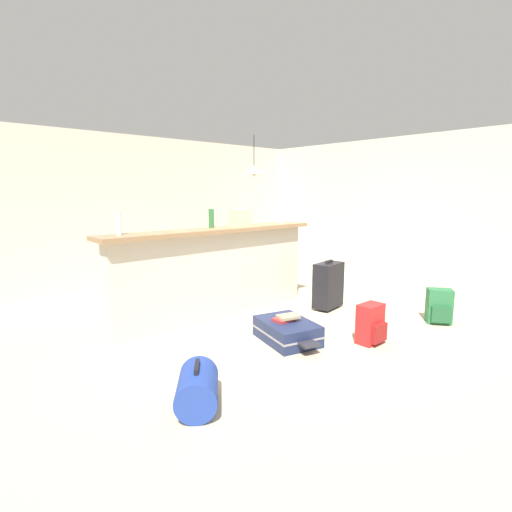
{
  "coord_description": "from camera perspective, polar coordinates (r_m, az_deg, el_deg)",
  "views": [
    {
      "loc": [
        -3.43,
        -3.35,
        1.58
      ],
      "look_at": [
        0.28,
        0.77,
        0.66
      ],
      "focal_mm": 27.59,
      "sensor_mm": 36.0,
      "label": 1
    }
  ],
  "objects": [
    {
      "name": "bottle_clear",
      "position": [
        4.31,
        -19.33,
        4.52
      ],
      "size": [
        0.06,
        0.06,
        0.25
      ],
      "primitive_type": "cylinder",
      "color": "silver",
      "rests_on": "bar_countertop"
    },
    {
      "name": "wall_back",
      "position": [
        7.27,
        -13.93,
        6.51
      ],
      "size": [
        6.6,
        0.1,
        2.5
      ],
      "primitive_type": "cube",
      "color": "beige",
      "rests_on": "ground_plane"
    },
    {
      "name": "book_stack",
      "position": [
        4.24,
        4.36,
        -8.95
      ],
      "size": [
        0.27,
        0.22,
        0.06
      ],
      "color": "#AD2D2D",
      "rests_on": "suitcase_flat_navy"
    },
    {
      "name": "wall_right",
      "position": [
        7.44,
        18.67,
        6.35
      ],
      "size": [
        0.1,
        6.0,
        2.5
      ],
      "primitive_type": "cube",
      "color": "beige",
      "rests_on": "ground_plane"
    },
    {
      "name": "bottle_white",
      "position": [
        5.71,
        3.8,
        6.16
      ],
      "size": [
        0.07,
        0.07,
        0.26
      ],
      "primitive_type": "cylinder",
      "color": "silver",
      "rests_on": "bar_countertop"
    },
    {
      "name": "dining_table",
      "position": [
        6.68,
        -0.41,
        1.35
      ],
      "size": [
        1.1,
        0.8,
        0.74
      ],
      "color": "#332319",
      "rests_on": "ground_plane"
    },
    {
      "name": "grocery_bag",
      "position": [
        5.12,
        -2.24,
        5.57
      ],
      "size": [
        0.26,
        0.18,
        0.22
      ],
      "primitive_type": "cube",
      "color": "beige",
      "rests_on": "bar_countertop"
    },
    {
      "name": "backpack_red",
      "position": [
        4.35,
        16.29,
        -9.5
      ],
      "size": [
        0.28,
        0.25,
        0.42
      ],
      "color": "red",
      "rests_on": "ground_plane"
    },
    {
      "name": "backpack_green",
      "position": [
        5.27,
        25.03,
        -6.69
      ],
      "size": [
        0.33,
        0.34,
        0.42
      ],
      "color": "#286B3D",
      "rests_on": "ground_plane"
    },
    {
      "name": "dining_chair_near_partition",
      "position": [
        6.22,
        2.7,
        -0.48
      ],
      "size": [
        0.47,
        0.47,
        0.93
      ],
      "color": "#9E754C",
      "rests_on": "ground_plane"
    },
    {
      "name": "bottle_green",
      "position": [
        4.93,
        -6.49,
        5.44
      ],
      "size": [
        0.07,
        0.07,
        0.23
      ],
      "primitive_type": "cylinder",
      "color": "#2D6B38",
      "rests_on": "bar_countertop"
    },
    {
      "name": "suitcase_flat_navy",
      "position": [
        4.27,
        4.53,
        -10.8
      ],
      "size": [
        0.66,
        0.88,
        0.22
      ],
      "color": "#1E284C",
      "rests_on": "ground_plane"
    },
    {
      "name": "partition_half_wall",
      "position": [
        4.96,
        -5.71,
        -2.78
      ],
      "size": [
        2.8,
        0.2,
        1.08
      ],
      "primitive_type": "cube",
      "color": "beige",
      "rests_on": "ground_plane"
    },
    {
      "name": "suitcase_upright_black",
      "position": [
        5.41,
        10.43,
        -4.14
      ],
      "size": [
        0.47,
        0.3,
        0.67
      ],
      "color": "black",
      "rests_on": "ground_plane"
    },
    {
      "name": "pendant_lamp",
      "position": [
        6.73,
        -0.3,
        12.37
      ],
      "size": [
        0.34,
        0.34,
        0.68
      ],
      "color": "black"
    },
    {
      "name": "ground_plane",
      "position": [
        5.06,
        3.48,
        -9.15
      ],
      "size": [
        13.0,
        13.0,
        0.05
      ],
      "primitive_type": "cube",
      "color": "#BCAD8E"
    },
    {
      "name": "duffel_bag_blue",
      "position": [
        3.08,
        -8.49,
        -18.44
      ],
      "size": [
        0.53,
        0.56,
        0.34
      ],
      "color": "#233D93",
      "rests_on": "ground_plane"
    },
    {
      "name": "bar_countertop",
      "position": [
        4.87,
        -5.82,
        3.74
      ],
      "size": [
        2.96,
        0.4,
        0.05
      ],
      "primitive_type": "cube",
      "color": "#93704C",
      "rests_on": "partition_half_wall"
    }
  ]
}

